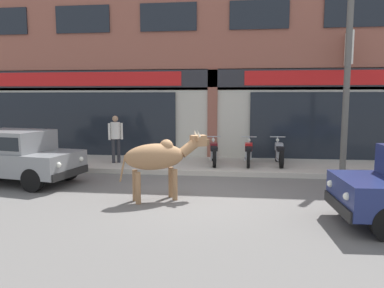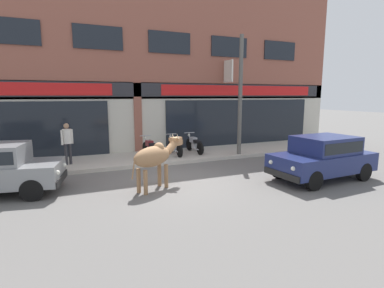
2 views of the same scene
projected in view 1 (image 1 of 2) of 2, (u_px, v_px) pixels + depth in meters
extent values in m
plane|color=#605E5B|center=(198.00, 195.00, 9.12)|extent=(90.00, 90.00, 0.00)
cube|color=#B7AFA3|center=(209.00, 165.00, 12.66)|extent=(19.00, 2.81, 0.15)
cube|color=#8E5142|center=(214.00, 5.00, 13.62)|extent=(23.00, 0.55, 6.14)
cube|color=beige|center=(213.00, 115.00, 14.12)|extent=(23.00, 0.55, 3.40)
cube|color=#28282D|center=(213.00, 78.00, 13.64)|extent=(22.08, 0.08, 0.64)
cube|color=black|center=(65.00, 124.00, 14.54)|extent=(8.74, 0.10, 2.40)
cube|color=red|center=(63.00, 79.00, 14.31)|extent=(9.20, 0.05, 0.52)
cube|color=#8E5142|center=(212.00, 115.00, 13.83)|extent=(0.36, 0.12, 3.40)
cube|color=black|center=(375.00, 126.00, 13.15)|extent=(8.74, 0.10, 2.40)
cube|color=red|center=(379.00, 77.00, 12.92)|extent=(9.20, 0.05, 0.52)
cube|color=black|center=(1.00, 21.00, 14.36)|extent=(2.09, 0.06, 1.00)
cube|color=black|center=(83.00, 19.00, 13.97)|extent=(2.09, 0.06, 1.00)
cube|color=black|center=(168.00, 17.00, 13.57)|extent=(2.09, 0.06, 1.00)
cube|color=black|center=(259.00, 15.00, 13.18)|extent=(2.09, 0.06, 1.00)
cube|color=black|center=(356.00, 12.00, 12.79)|extent=(2.09, 0.06, 1.00)
cube|color=silver|center=(349.00, 48.00, 12.56)|extent=(0.08, 0.80, 1.10)
ellipsoid|color=#936B47|center=(155.00, 157.00, 8.51)|extent=(1.48, 1.14, 0.60)
sphere|color=#936B47|center=(166.00, 146.00, 8.59)|extent=(0.32, 0.32, 0.32)
cylinder|color=#936B47|center=(171.00, 182.00, 8.88)|extent=(0.12, 0.12, 0.72)
cylinder|color=#936B47|center=(175.00, 185.00, 8.62)|extent=(0.12, 0.12, 0.72)
cylinder|color=#936B47|center=(135.00, 185.00, 8.56)|extent=(0.12, 0.12, 0.72)
cylinder|color=#936B47|center=(138.00, 188.00, 8.30)|extent=(0.12, 0.12, 0.72)
cylinder|color=#936B47|center=(188.00, 148.00, 8.80)|extent=(0.52, 0.44, 0.43)
cube|color=#936B47|center=(198.00, 141.00, 8.87)|extent=(0.42, 0.37, 0.26)
cube|color=brown|center=(205.00, 142.00, 8.95)|extent=(0.20, 0.21, 0.14)
cone|color=beige|center=(195.00, 133.00, 8.93)|extent=(0.13, 0.10, 0.19)
cone|color=beige|center=(198.00, 134.00, 8.74)|extent=(0.13, 0.10, 0.19)
cube|color=#936B47|center=(193.00, 138.00, 8.98)|extent=(0.10, 0.14, 0.10)
cube|color=#936B47|center=(198.00, 139.00, 8.69)|extent=(0.10, 0.14, 0.10)
cylinder|color=#936B47|center=(123.00, 168.00, 8.26)|extent=(0.16, 0.11, 0.60)
cylinder|color=black|center=(357.00, 200.00, 7.58)|extent=(0.61, 0.21, 0.60)
cube|color=black|center=(339.00, 205.00, 6.90)|extent=(0.20, 1.52, 0.20)
sphere|color=silver|center=(347.00, 196.00, 6.39)|extent=(0.14, 0.14, 0.14)
sphere|color=silver|center=(331.00, 184.00, 7.34)|extent=(0.14, 0.14, 0.14)
cylinder|color=black|center=(68.00, 170.00, 10.72)|extent=(0.62, 0.29, 0.60)
cylinder|color=black|center=(33.00, 180.00, 9.36)|extent=(0.62, 0.29, 0.60)
cylinder|color=black|center=(4.00, 165.00, 11.42)|extent=(0.62, 0.29, 0.60)
cube|color=gray|center=(16.00, 161.00, 10.35)|extent=(3.74, 2.22, 0.60)
cube|color=gray|center=(12.00, 140.00, 10.31)|extent=(2.14, 1.77, 0.56)
cube|color=black|center=(12.00, 140.00, 10.31)|extent=(1.99, 1.76, 0.35)
cube|color=black|center=(70.00, 173.00, 9.86)|extent=(0.40, 1.52, 0.20)
sphere|color=silver|center=(81.00, 159.00, 10.26)|extent=(0.14, 0.14, 0.14)
sphere|color=silver|center=(59.00, 165.00, 9.36)|extent=(0.14, 0.14, 0.14)
cylinder|color=black|center=(213.00, 153.00, 13.08)|extent=(0.15, 0.57, 0.56)
cylinder|color=black|center=(214.00, 159.00, 11.84)|extent=(0.15, 0.57, 0.56)
cube|color=#B2B5BA|center=(214.00, 155.00, 12.43)|extent=(0.23, 0.34, 0.24)
cube|color=maroon|center=(214.00, 146.00, 12.56)|extent=(0.28, 0.42, 0.24)
cube|color=black|center=(214.00, 148.00, 12.16)|extent=(0.27, 0.54, 0.12)
cylinder|color=#B2B5BA|center=(213.00, 145.00, 12.98)|extent=(0.07, 0.27, 0.59)
cylinder|color=#B2B5BA|center=(213.00, 137.00, 12.98)|extent=(0.52, 0.08, 0.03)
sphere|color=silver|center=(213.00, 140.00, 13.06)|extent=(0.12, 0.12, 0.12)
cylinder|color=#B2B5BA|center=(211.00, 159.00, 12.09)|extent=(0.11, 0.48, 0.06)
cylinder|color=black|center=(249.00, 153.00, 12.99)|extent=(0.12, 0.56, 0.56)
cylinder|color=black|center=(248.00, 159.00, 11.76)|extent=(0.12, 0.56, 0.56)
cube|color=#B2B5BA|center=(249.00, 155.00, 12.35)|extent=(0.21, 0.33, 0.24)
cube|color=red|center=(249.00, 147.00, 12.47)|extent=(0.25, 0.41, 0.24)
cube|color=black|center=(249.00, 149.00, 12.08)|extent=(0.24, 0.53, 0.12)
cylinder|color=#B2B5BA|center=(249.00, 145.00, 12.89)|extent=(0.05, 0.27, 0.59)
cylinder|color=#B2B5BA|center=(249.00, 137.00, 12.90)|extent=(0.52, 0.05, 0.03)
sphere|color=silver|center=(249.00, 140.00, 12.97)|extent=(0.12, 0.12, 0.12)
cylinder|color=#B2B5BA|center=(245.00, 159.00, 12.02)|extent=(0.08, 0.48, 0.06)
cylinder|color=black|center=(277.00, 153.00, 12.97)|extent=(0.10, 0.56, 0.56)
cylinder|color=black|center=(281.00, 159.00, 11.74)|extent=(0.10, 0.56, 0.56)
cube|color=#B2B5BA|center=(279.00, 155.00, 12.33)|extent=(0.20, 0.32, 0.24)
cube|color=#A8AAB2|center=(279.00, 147.00, 12.46)|extent=(0.24, 0.40, 0.24)
cube|color=black|center=(280.00, 149.00, 12.06)|extent=(0.22, 0.52, 0.12)
cylinder|color=#B2B5BA|center=(278.00, 145.00, 12.87)|extent=(0.04, 0.27, 0.59)
cylinder|color=#B2B5BA|center=(278.00, 137.00, 12.88)|extent=(0.52, 0.03, 0.03)
sphere|color=silver|center=(277.00, 140.00, 12.95)|extent=(0.12, 0.12, 0.12)
cylinder|color=#B2B5BA|center=(277.00, 159.00, 12.00)|extent=(0.06, 0.48, 0.06)
cylinder|color=#2D2D33|center=(119.00, 151.00, 12.74)|extent=(0.11, 0.11, 0.82)
cylinder|color=#2D2D33|center=(113.00, 151.00, 12.67)|extent=(0.11, 0.11, 0.82)
cylinder|color=silver|center=(116.00, 131.00, 12.62)|extent=(0.32, 0.32, 0.56)
cylinder|color=silver|center=(122.00, 131.00, 12.70)|extent=(0.08, 0.08, 0.56)
cylinder|color=silver|center=(109.00, 132.00, 12.54)|extent=(0.08, 0.08, 0.56)
sphere|color=tan|center=(115.00, 119.00, 12.57)|extent=(0.20, 0.20, 0.20)
cylinder|color=#595651|center=(347.00, 83.00, 10.75)|extent=(0.18, 0.18, 5.24)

